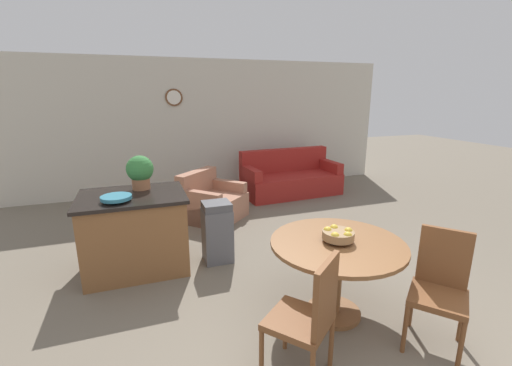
# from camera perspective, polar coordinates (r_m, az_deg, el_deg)

# --- Properties ---
(wall_back) EXTENTS (8.00, 0.09, 2.70)m
(wall_back) POSITION_cam_1_polar(r_m,az_deg,el_deg) (7.33, -7.93, 9.35)
(wall_back) COLOR beige
(wall_back) RESTS_ON ground_plane
(dining_table) EXTENTS (1.21, 1.21, 0.74)m
(dining_table) POSITION_cam_1_polar(r_m,az_deg,el_deg) (3.26, 13.29, -12.19)
(dining_table) COLOR brown
(dining_table) RESTS_ON ground_plane
(dining_chair_near_left) EXTENTS (0.59, 0.59, 0.97)m
(dining_chair_near_left) POSITION_cam_1_polar(r_m,az_deg,el_deg) (2.58, 8.81, -20.82)
(dining_chair_near_left) COLOR brown
(dining_chair_near_left) RESTS_ON ground_plane
(dining_chair_near_right) EXTENTS (0.59, 0.59, 0.97)m
(dining_chair_near_right) POSITION_cam_1_polar(r_m,az_deg,el_deg) (3.24, 28.33, -14.58)
(dining_chair_near_right) COLOR brown
(dining_chair_near_right) RESTS_ON ground_plane
(fruit_bowl) EXTENTS (0.28, 0.28, 0.13)m
(fruit_bowl) POSITION_cam_1_polar(r_m,az_deg,el_deg) (3.16, 13.55, -8.35)
(fruit_bowl) COLOR olive
(fruit_bowl) RESTS_ON dining_table
(kitchen_island) EXTENTS (1.17, 0.90, 0.91)m
(kitchen_island) POSITION_cam_1_polar(r_m,az_deg,el_deg) (4.27, -19.48, -7.68)
(kitchen_island) COLOR brown
(kitchen_island) RESTS_ON ground_plane
(teal_bowl) EXTENTS (0.32, 0.32, 0.06)m
(teal_bowl) POSITION_cam_1_polar(r_m,az_deg,el_deg) (3.92, -22.27, -2.28)
(teal_bowl) COLOR teal
(teal_bowl) RESTS_ON kitchen_island
(potted_plant) EXTENTS (0.31, 0.31, 0.41)m
(potted_plant) POSITION_cam_1_polar(r_m,az_deg,el_deg) (4.28, -18.76, 1.90)
(potted_plant) COLOR #A36642
(potted_plant) RESTS_ON kitchen_island
(trash_bin) EXTENTS (0.34, 0.32, 0.76)m
(trash_bin) POSITION_cam_1_polar(r_m,az_deg,el_deg) (4.27, -6.47, -8.12)
(trash_bin) COLOR #56565B
(trash_bin) RESTS_ON ground_plane
(couch) EXTENTS (2.00, 0.99, 0.90)m
(couch) POSITION_cam_1_polar(r_m,az_deg,el_deg) (7.08, 5.70, 0.60)
(couch) COLOR maroon
(couch) RESTS_ON ground_plane
(armchair) EXTENTS (1.22, 1.22, 0.78)m
(armchair) POSITION_cam_1_polar(r_m,az_deg,el_deg) (5.70, -7.39, -3.29)
(armchair) COLOR #A87056
(armchair) RESTS_ON ground_plane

